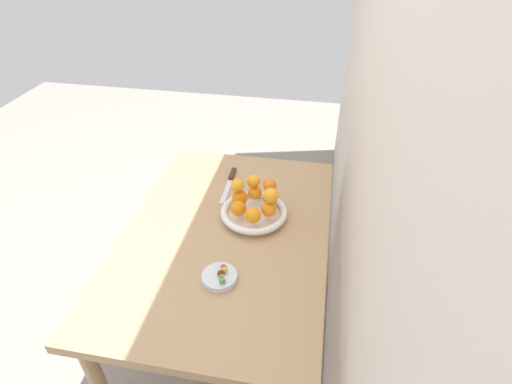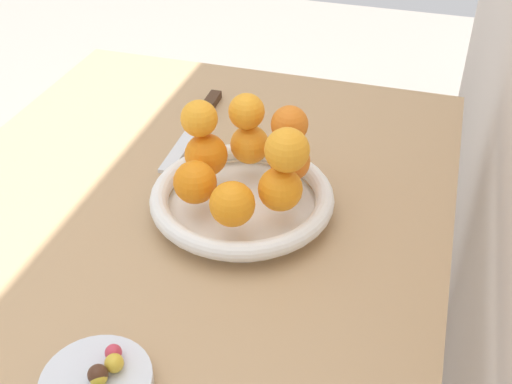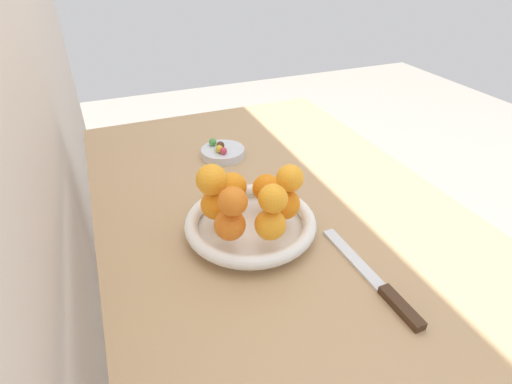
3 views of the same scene
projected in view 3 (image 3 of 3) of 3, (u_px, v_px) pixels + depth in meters
The scene contains 19 objects.
dining_table at pixel (270, 228), 0.95m from camera, with size 1.10×0.76×0.74m.
fruit_bowl at pixel (250, 224), 0.78m from camera, with size 0.26×0.26×0.04m.
candy_dish at pixel (223, 153), 1.06m from camera, with size 0.12×0.12×0.02m, color silver.
orange_0 at pixel (216, 204), 0.76m from camera, with size 0.06×0.06×0.06m, color orange.
orange_1 at pixel (230, 225), 0.71m from camera, with size 0.06×0.06×0.06m, color orange.
orange_2 at pixel (270, 225), 0.71m from camera, with size 0.06×0.06×0.06m, color orange.
orange_3 at pixel (284, 204), 0.76m from camera, with size 0.06×0.06×0.06m, color orange.
orange_4 at pixel (267, 188), 0.81m from camera, with size 0.06×0.06×0.06m, color orange.
orange_5 at pixel (232, 187), 0.81m from camera, with size 0.06×0.06×0.06m, color orange.
orange_6 at pixel (212, 180), 0.72m from camera, with size 0.06×0.06×0.06m, color orange.
orange_7 at pixel (233, 202), 0.67m from camera, with size 0.05×0.05×0.05m, color orange.
orange_8 at pixel (290, 178), 0.73m from camera, with size 0.05×0.05×0.05m, color orange.
orange_9 at pixel (273, 199), 0.68m from camera, with size 0.05×0.05×0.05m, color orange.
candy_ball_0 at pixel (220, 146), 1.05m from camera, with size 0.02×0.02×0.02m, color gold.
candy_ball_1 at pixel (224, 151), 1.03m from camera, with size 0.02×0.02×0.02m, color #C6384C.
candy_ball_2 at pixel (219, 149), 1.04m from camera, with size 0.02×0.02×0.02m, color gold.
candy_ball_3 at pixel (220, 145), 1.05m from camera, with size 0.02×0.02×0.02m, color #472819.
candy_ball_4 at pixel (213, 142), 1.07m from camera, with size 0.02×0.02×0.02m, color #4C9947.
knife at pixel (376, 282), 0.68m from camera, with size 0.26×0.03×0.01m.
Camera 3 is at (-0.69, 0.31, 1.24)m, focal length 28.00 mm.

